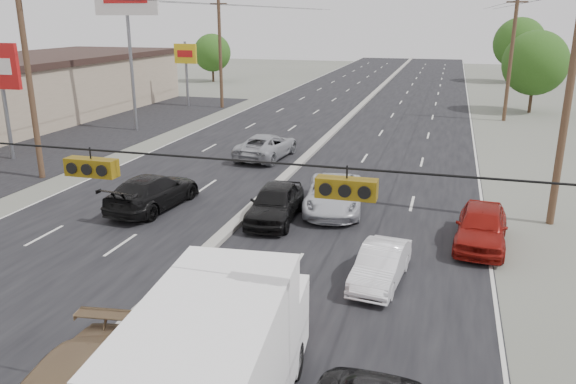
{
  "coord_description": "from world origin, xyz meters",
  "views": [
    {
      "loc": [
        8.06,
        -9.05,
        8.25
      ],
      "look_at": [
        2.74,
        9.46,
        2.2
      ],
      "focal_mm": 35.0,
      "sensor_mm": 36.0,
      "label": 1
    }
  ],
  "objects_px": {
    "utility_pole_left_b": "(29,81)",
    "queue_car_e": "(481,227)",
    "tree_left_far": "(212,53)",
    "tree_right_mid": "(535,63)",
    "utility_pole_left_c": "(220,52)",
    "queue_car_c": "(334,195)",
    "red_sedan": "(229,309)",
    "pole_sign_far": "(186,59)",
    "tree_right_far": "(519,43)",
    "queue_car_a": "(275,203)",
    "oncoming_near": "(153,192)",
    "pole_sign_mid": "(0,73)",
    "pole_sign_billboard": "(127,7)",
    "oncoming_far": "(267,146)",
    "box_truck": "(223,366)",
    "queue_car_b": "(381,265)",
    "utility_pole_right_b": "(568,101)",
    "utility_pole_right_c": "(511,57)"
  },
  "relations": [
    {
      "from": "queue_car_c",
      "to": "oncoming_far",
      "type": "relative_size",
      "value": 0.99
    },
    {
      "from": "queue_car_b",
      "to": "utility_pole_right_b",
      "type": "bearing_deg",
      "value": 56.75
    },
    {
      "from": "pole_sign_billboard",
      "to": "utility_pole_left_c",
      "type": "bearing_deg",
      "value": 80.54
    },
    {
      "from": "pole_sign_mid",
      "to": "tree_right_far",
      "type": "relative_size",
      "value": 0.86
    },
    {
      "from": "utility_pole_left_b",
      "to": "queue_car_b",
      "type": "bearing_deg",
      "value": -21.47
    },
    {
      "from": "utility_pole_right_b",
      "to": "box_truck",
      "type": "distance_m",
      "value": 17.79
    },
    {
      "from": "pole_sign_far",
      "to": "red_sedan",
      "type": "height_order",
      "value": "pole_sign_far"
    },
    {
      "from": "queue_car_e",
      "to": "oncoming_near",
      "type": "xyz_separation_m",
      "value": [
        -13.91,
        0.48,
        0.01
      ]
    },
    {
      "from": "utility_pole_left_c",
      "to": "pole_sign_billboard",
      "type": "height_order",
      "value": "pole_sign_billboard"
    },
    {
      "from": "red_sedan",
      "to": "queue_car_c",
      "type": "height_order",
      "value": "queue_car_c"
    },
    {
      "from": "pole_sign_far",
      "to": "queue_car_b",
      "type": "relative_size",
      "value": 1.6
    },
    {
      "from": "pole_sign_mid",
      "to": "oncoming_far",
      "type": "height_order",
      "value": "pole_sign_mid"
    },
    {
      "from": "utility_pole_left_b",
      "to": "queue_car_e",
      "type": "height_order",
      "value": "utility_pole_left_b"
    },
    {
      "from": "tree_left_far",
      "to": "tree_right_mid",
      "type": "bearing_deg",
      "value": -22.07
    },
    {
      "from": "pole_sign_far",
      "to": "tree_right_mid",
      "type": "height_order",
      "value": "tree_right_mid"
    },
    {
      "from": "utility_pole_left_c",
      "to": "oncoming_far",
      "type": "distance_m",
      "value": 20.73
    },
    {
      "from": "box_truck",
      "to": "pole_sign_far",
      "type": "bearing_deg",
      "value": 110.99
    },
    {
      "from": "tree_left_far",
      "to": "oncoming_near",
      "type": "distance_m",
      "value": 51.06
    },
    {
      "from": "tree_right_far",
      "to": "box_truck",
      "type": "relative_size",
      "value": 1.16
    },
    {
      "from": "tree_left_far",
      "to": "oncoming_near",
      "type": "height_order",
      "value": "tree_left_far"
    },
    {
      "from": "queue_car_a",
      "to": "oncoming_near",
      "type": "xyz_separation_m",
      "value": [
        -5.71,
        0.01,
        -0.0
      ]
    },
    {
      "from": "tree_left_far",
      "to": "box_truck",
      "type": "height_order",
      "value": "tree_left_far"
    },
    {
      "from": "pole_sign_far",
      "to": "box_truck",
      "type": "xyz_separation_m",
      "value": [
        20.26,
        -40.41,
        -2.63
      ]
    },
    {
      "from": "red_sedan",
      "to": "oncoming_near",
      "type": "relative_size",
      "value": 0.7
    },
    {
      "from": "pole_sign_billboard",
      "to": "utility_pole_right_b",
      "type": "bearing_deg",
      "value": -25.71
    },
    {
      "from": "oncoming_near",
      "to": "tree_left_far",
      "type": "bearing_deg",
      "value": -64.24
    },
    {
      "from": "utility_pole_right_b",
      "to": "red_sedan",
      "type": "bearing_deg",
      "value": -130.52
    },
    {
      "from": "tree_left_far",
      "to": "oncoming_far",
      "type": "height_order",
      "value": "tree_left_far"
    },
    {
      "from": "utility_pole_left_b",
      "to": "queue_car_c",
      "type": "xyz_separation_m",
      "value": [
        16.0,
        -0.83,
        -4.38
      ]
    },
    {
      "from": "tree_left_far",
      "to": "queue_car_e",
      "type": "height_order",
      "value": "tree_left_far"
    },
    {
      "from": "queue_car_e",
      "to": "queue_car_b",
      "type": "bearing_deg",
      "value": -123.0
    },
    {
      "from": "utility_pole_left_c",
      "to": "pole_sign_mid",
      "type": "relative_size",
      "value": 1.43
    },
    {
      "from": "box_truck",
      "to": "queue_car_e",
      "type": "bearing_deg",
      "value": 60.6
    },
    {
      "from": "red_sedan",
      "to": "queue_car_c",
      "type": "relative_size",
      "value": 0.72
    },
    {
      "from": "queue_car_a",
      "to": "queue_car_e",
      "type": "distance_m",
      "value": 8.21
    },
    {
      "from": "tree_right_mid",
      "to": "utility_pole_left_c",
      "type": "bearing_deg",
      "value": -169.7
    },
    {
      "from": "oncoming_far",
      "to": "tree_right_mid",
      "type": "bearing_deg",
      "value": -122.22
    },
    {
      "from": "utility_pole_left_c",
      "to": "pole_sign_far",
      "type": "height_order",
      "value": "utility_pole_left_c"
    },
    {
      "from": "pole_sign_far",
      "to": "tree_right_far",
      "type": "height_order",
      "value": "tree_right_far"
    },
    {
      "from": "utility_pole_right_c",
      "to": "oncoming_far",
      "type": "relative_size",
      "value": 1.89
    },
    {
      "from": "utility_pole_left_b",
      "to": "pole_sign_mid",
      "type": "relative_size",
      "value": 1.43
    },
    {
      "from": "queue_car_b",
      "to": "queue_car_e",
      "type": "relative_size",
      "value": 0.83
    },
    {
      "from": "queue_car_a",
      "to": "utility_pole_left_c",
      "type": "bearing_deg",
      "value": 113.62
    },
    {
      "from": "utility_pole_left_c",
      "to": "queue_car_c",
      "type": "xyz_separation_m",
      "value": [
        16.0,
        -25.83,
        -4.38
      ]
    },
    {
      "from": "box_truck",
      "to": "utility_pole_left_c",
      "type": "bearing_deg",
      "value": 106.89
    },
    {
      "from": "utility_pole_left_b",
      "to": "tree_right_far",
      "type": "height_order",
      "value": "utility_pole_left_b"
    },
    {
      "from": "pole_sign_billboard",
      "to": "queue_car_c",
      "type": "distance_m",
      "value": 24.12
    },
    {
      "from": "pole_sign_mid",
      "to": "queue_car_c",
      "type": "bearing_deg",
      "value": -10.59
    },
    {
      "from": "utility_pole_left_c",
      "to": "tree_right_mid",
      "type": "bearing_deg",
      "value": 10.3
    },
    {
      "from": "pole_sign_far",
      "to": "queue_car_a",
      "type": "xyz_separation_m",
      "value": [
        17.4,
        -27.81,
        -3.64
      ]
    }
  ]
}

